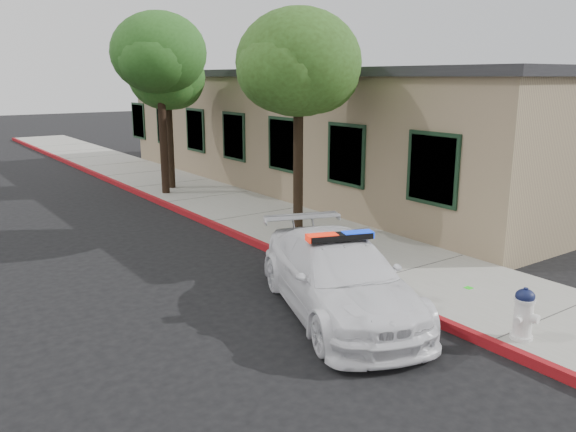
{
  "coord_description": "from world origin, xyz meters",
  "views": [
    {
      "loc": [
        -7.06,
        -7.72,
        4.0
      ],
      "look_at": [
        0.03,
        2.28,
        1.03
      ],
      "focal_mm": 36.0,
      "sensor_mm": 36.0,
      "label": 1
    }
  ],
  "objects_px": {
    "clapboard_building": "(329,128)",
    "street_tree_near": "(299,68)",
    "street_tree_mid": "(159,57)",
    "street_tree_far": "(169,81)",
    "fire_hydrant": "(524,313)",
    "police_car": "(339,277)"
  },
  "relations": [
    {
      "from": "street_tree_far",
      "to": "police_car",
      "type": "bearing_deg",
      "value": -100.87
    },
    {
      "from": "clapboard_building",
      "to": "fire_hydrant",
      "type": "xyz_separation_m",
      "value": [
        -6.23,
        -12.21,
        -1.57
      ]
    },
    {
      "from": "fire_hydrant",
      "to": "street_tree_mid",
      "type": "height_order",
      "value": "street_tree_mid"
    },
    {
      "from": "street_tree_near",
      "to": "street_tree_mid",
      "type": "distance_m",
      "value": 6.97
    },
    {
      "from": "police_car",
      "to": "fire_hydrant",
      "type": "bearing_deg",
      "value": -42.39
    },
    {
      "from": "clapboard_building",
      "to": "street_tree_near",
      "type": "height_order",
      "value": "street_tree_near"
    },
    {
      "from": "clapboard_building",
      "to": "fire_hydrant",
      "type": "bearing_deg",
      "value": -117.02
    },
    {
      "from": "fire_hydrant",
      "to": "street_tree_near",
      "type": "distance_m",
      "value": 7.67
    },
    {
      "from": "fire_hydrant",
      "to": "street_tree_near",
      "type": "xyz_separation_m",
      "value": [
        0.75,
        6.7,
        3.65
      ]
    },
    {
      "from": "street_tree_mid",
      "to": "street_tree_far",
      "type": "xyz_separation_m",
      "value": [
        0.62,
        0.7,
        -0.75
      ]
    },
    {
      "from": "fire_hydrant",
      "to": "street_tree_mid",
      "type": "bearing_deg",
      "value": 79.12
    },
    {
      "from": "clapboard_building",
      "to": "street_tree_near",
      "type": "relative_size",
      "value": 3.85
    },
    {
      "from": "clapboard_building",
      "to": "street_tree_far",
      "type": "relative_size",
      "value": 4.24
    },
    {
      "from": "fire_hydrant",
      "to": "street_tree_mid",
      "type": "distance_m",
      "value": 14.24
    },
    {
      "from": "clapboard_building",
      "to": "street_tree_mid",
      "type": "xyz_separation_m",
      "value": [
        -5.99,
        1.43,
        2.48
      ]
    },
    {
      "from": "street_tree_near",
      "to": "police_car",
      "type": "bearing_deg",
      "value": -117.7
    },
    {
      "from": "police_car",
      "to": "street_tree_mid",
      "type": "distance_m",
      "value": 11.84
    },
    {
      "from": "clapboard_building",
      "to": "police_car",
      "type": "relative_size",
      "value": 4.25
    },
    {
      "from": "street_tree_near",
      "to": "street_tree_far",
      "type": "bearing_deg",
      "value": 89.22
    },
    {
      "from": "police_car",
      "to": "street_tree_mid",
      "type": "relative_size",
      "value": 0.83
    },
    {
      "from": "clapboard_building",
      "to": "street_tree_mid",
      "type": "distance_m",
      "value": 6.64
    },
    {
      "from": "street_tree_far",
      "to": "street_tree_near",
      "type": "bearing_deg",
      "value": -90.78
    }
  ]
}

